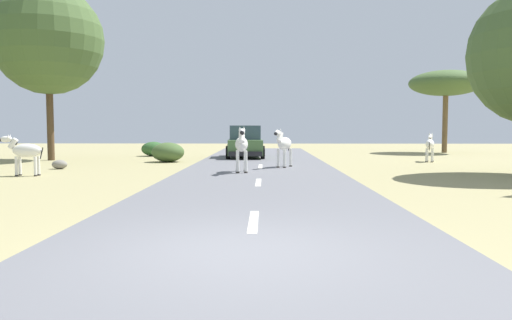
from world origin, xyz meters
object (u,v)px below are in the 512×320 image
object	(u,v)px
zebra_3	(430,144)
zebra_4	(242,145)
zebra_2	(25,151)
rock_2	(60,164)
bush_0	(154,149)
tree_3	(446,84)
zebra_0	(284,144)
tree_1	(48,40)
car_0	(245,143)
bush_2	(168,152)

from	to	relation	value
zebra_3	zebra_4	xyz separation A→B (m)	(-8.96, -6.38, 0.19)
zebra_2	rock_2	distance (m)	2.91
zebra_4	bush_0	xyz separation A→B (m)	(-5.74, 10.89, -0.62)
tree_3	bush_0	xyz separation A→B (m)	(-18.62, -4.27, -4.18)
zebra_0	bush_0	bearing A→B (deg)	-26.50
rock_2	tree_1	bearing A→B (deg)	116.96
zebra_0	tree_3	size ratio (longest dim) A/B	0.29
zebra_0	car_0	distance (m)	6.95
tree_1	rock_2	distance (m)	8.38
car_0	rock_2	distance (m)	10.20
zebra_3	bush_0	world-z (taller)	zebra_3
bush_0	zebra_0	bearing A→B (deg)	-49.39
zebra_3	rock_2	xyz separation A→B (m)	(-16.44, -4.52, -0.67)
car_0	tree_3	world-z (taller)	tree_3
car_0	bush_2	bearing A→B (deg)	37.09
tree_3	zebra_4	bearing A→B (deg)	-130.36
tree_3	rock_2	size ratio (longest dim) A/B	8.93
zebra_4	bush_2	size ratio (longest dim) A/B	1.12
zebra_3	zebra_4	size ratio (longest dim) A/B	0.82
tree_3	bush_2	xyz separation A→B (m)	(-16.78, -9.20, -4.13)
zebra_3	car_0	distance (m)	9.57
zebra_3	bush_0	bearing A→B (deg)	-175.61
zebra_4	tree_3	size ratio (longest dim) A/B	0.32
zebra_0	bush_2	xyz separation A→B (m)	(-5.51, 3.65, -0.52)
tree_3	bush_2	world-z (taller)	tree_3
zebra_4	tree_1	size ratio (longest dim) A/B	0.20
tree_1	bush_0	distance (m)	8.13
zebra_0	zebra_2	bearing A→B (deg)	42.72
zebra_3	zebra_0	bearing A→B (deg)	-129.53
zebra_2	bush_2	bearing A→B (deg)	-28.21
bush_2	zebra_0	bearing A→B (deg)	-33.52
bush_0	bush_2	size ratio (longest dim) A/B	0.89
zebra_3	zebra_4	bearing A→B (deg)	-123.08
zebra_0	bush_0	distance (m)	11.32
zebra_0	tree_1	xyz separation A→B (m)	(-11.79, 4.83, 5.11)
car_0	bush_2	world-z (taller)	car_0
bush_0	bush_2	world-z (taller)	bush_2
bush_0	tree_1	bearing A→B (deg)	-139.73
zebra_2	zebra_3	size ratio (longest dim) A/B	1.06
zebra_0	car_0	bearing A→B (deg)	-51.55
zebra_0	rock_2	size ratio (longest dim) A/B	2.61
zebra_0	zebra_4	bearing A→B (deg)	77.86
zebra_3	tree_3	bearing A→B (deg)	87.35
zebra_4	tree_3	world-z (taller)	tree_3
rock_2	zebra_3	bearing A→B (deg)	15.36
zebra_3	tree_1	bearing A→B (deg)	-160.81
car_0	zebra_2	bearing A→B (deg)	51.31
car_0	bush_0	world-z (taller)	car_0
tree_1	zebra_2	bearing A→B (deg)	-71.64
zebra_2	tree_1	size ratio (longest dim) A/B	0.17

